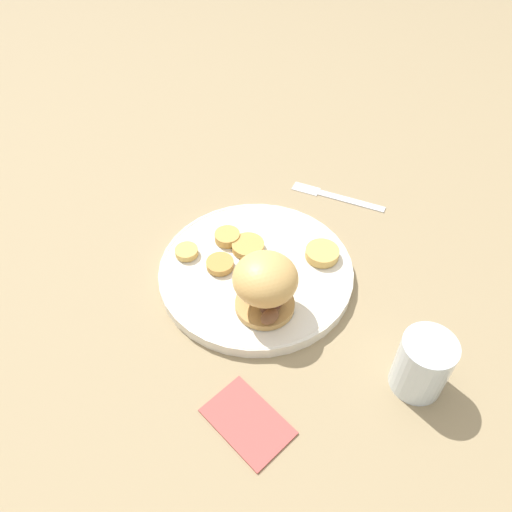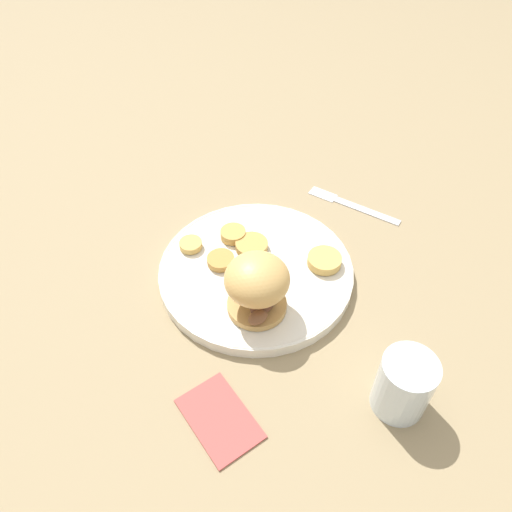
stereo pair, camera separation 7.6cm
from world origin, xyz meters
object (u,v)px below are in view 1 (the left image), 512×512
(dinner_plate, at_px, (256,271))
(fork, at_px, (336,197))
(drinking_glass, at_px, (422,364))
(sandwich, at_px, (265,284))

(dinner_plate, xyz_separation_m, fork, (0.14, -0.20, -0.01))
(drinking_glass, bearing_deg, sandwich, 42.79)
(fork, xyz_separation_m, drinking_glass, (-0.38, 0.06, 0.04))
(dinner_plate, relative_size, drinking_glass, 3.38)
(sandwich, bearing_deg, dinner_plate, -8.58)
(sandwich, relative_size, drinking_glass, 1.23)
(dinner_plate, height_order, fork, dinner_plate)
(sandwich, height_order, fork, sandwich)
(drinking_glass, bearing_deg, fork, -8.70)
(sandwich, relative_size, fork, 0.77)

